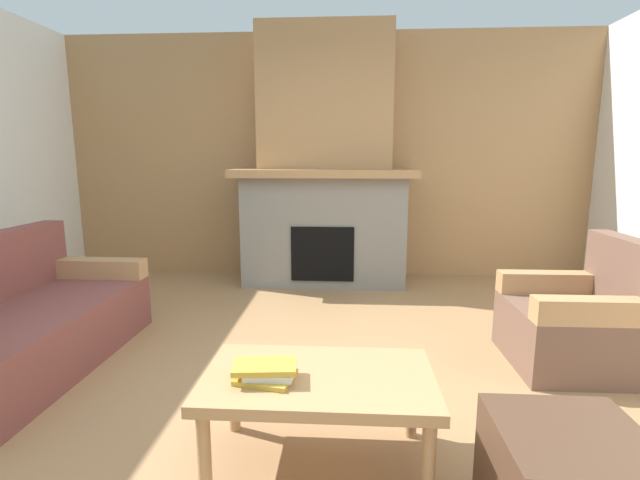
{
  "coord_description": "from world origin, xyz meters",
  "views": [
    {
      "loc": [
        0.27,
        -2.36,
        1.36
      ],
      "look_at": [
        0.05,
        1.03,
        0.74
      ],
      "focal_mm": 25.94,
      "sensor_mm": 36.0,
      "label": 1
    }
  ],
  "objects_px": {
    "couch": "(16,328)",
    "armchair": "(579,322)",
    "coffee_table": "(319,386)",
    "fireplace": "(325,175)"
  },
  "relations": [
    {
      "from": "coffee_table",
      "to": "fireplace",
      "type": "bearing_deg",
      "value": 92.6
    },
    {
      "from": "armchair",
      "to": "coffee_table",
      "type": "xyz_separation_m",
      "value": [
        -1.63,
        -1.11,
        0.08
      ]
    },
    {
      "from": "couch",
      "to": "coffee_table",
      "type": "bearing_deg",
      "value": -22.1
    },
    {
      "from": "couch",
      "to": "coffee_table",
      "type": "relative_size",
      "value": 1.81
    },
    {
      "from": "couch",
      "to": "armchair",
      "type": "bearing_deg",
      "value": 4.79
    },
    {
      "from": "fireplace",
      "to": "couch",
      "type": "bearing_deg",
      "value": -128.58
    },
    {
      "from": "couch",
      "to": "armchair",
      "type": "relative_size",
      "value": 2.12
    },
    {
      "from": "fireplace",
      "to": "coffee_table",
      "type": "height_order",
      "value": "fireplace"
    },
    {
      "from": "armchair",
      "to": "couch",
      "type": "bearing_deg",
      "value": -175.21
    },
    {
      "from": "couch",
      "to": "armchair",
      "type": "height_order",
      "value": "same"
    }
  ]
}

